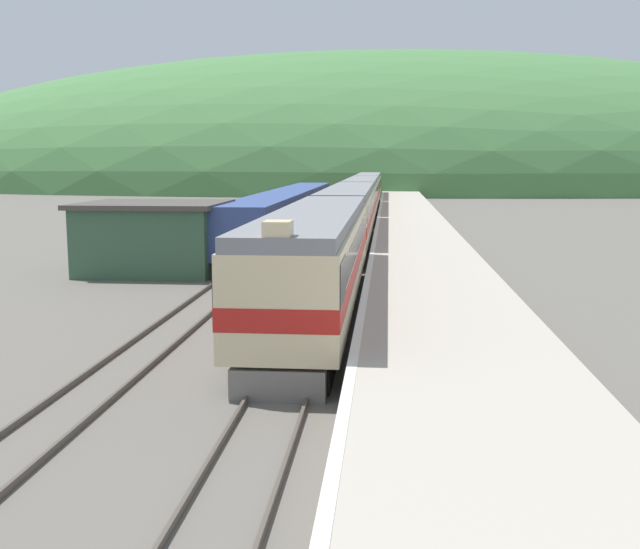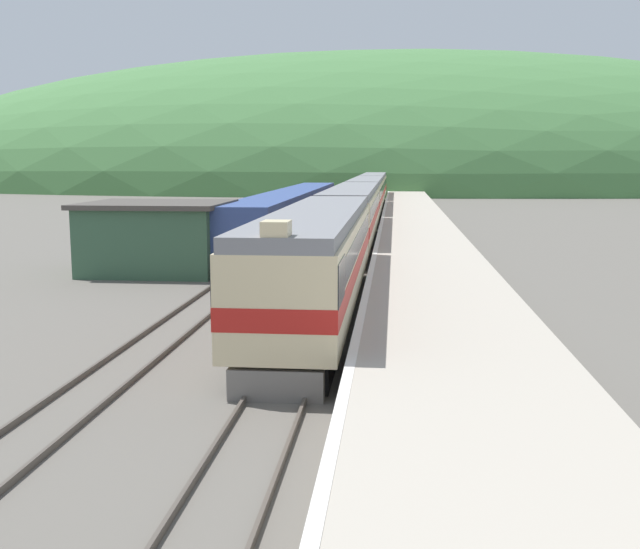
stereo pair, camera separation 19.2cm
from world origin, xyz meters
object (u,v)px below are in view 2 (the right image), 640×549
express_train_lead_car (317,259)px  carriage_second (353,214)px  carriage_fourth (374,188)px  carriage_third (367,197)px  siding_train (293,214)px

express_train_lead_car → carriage_second: size_ratio=0.87×
carriage_second → carriage_fourth: bearing=90.0°
carriage_third → carriage_fourth: bearing=90.0°
carriage_second → siding_train: bearing=135.9°
express_train_lead_car → siding_train: bearing=99.7°
express_train_lead_car → siding_train: 27.51m
carriage_third → carriage_fourth: (0.00, 23.87, 0.00)m
siding_train → express_train_lead_car: bearing=-80.3°
carriage_second → carriage_third: size_ratio=1.00×
express_train_lead_car → carriage_third: 46.51m
express_train_lead_car → carriage_fourth: 70.38m
carriage_fourth → siding_train: carriage_fourth is taller
express_train_lead_car → carriage_fourth: size_ratio=0.87×
carriage_second → siding_train: (-4.62, 4.48, -0.33)m
carriage_second → express_train_lead_car: bearing=-90.0°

